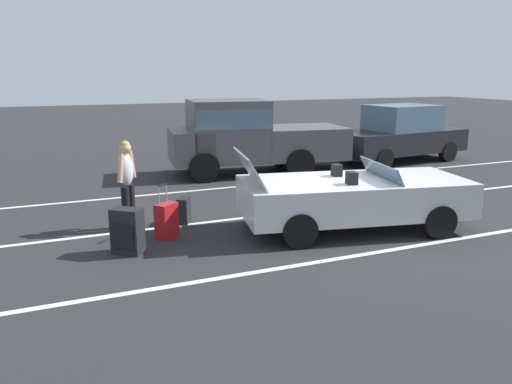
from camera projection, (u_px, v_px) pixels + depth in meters
ground_plane at (352, 229)px, 9.47m from camera, size 80.00×80.00×0.00m
lot_line_near at (395, 250)px, 8.35m from camera, size 18.00×0.12×0.01m
lot_line_mid at (314, 210)px, 10.77m from camera, size 18.00×0.12×0.01m
lot_line_far at (262, 184)px, 13.19m from camera, size 18.00×0.12×0.01m
convertible_car at (364, 197)px, 9.37m from camera, size 4.44×2.54×1.50m
suitcase_large_black at (127, 231)px, 8.11m from camera, size 0.55×0.52×0.74m
suitcase_medium_bright at (167, 220)px, 8.90m from camera, size 0.46×0.44×0.96m
suitcase_small_carryon at (184, 211)px, 9.77m from camera, size 0.34×0.39×0.50m
traveler_person at (127, 180)px, 9.25m from camera, size 0.44×0.53×1.65m
parked_sedan_near at (400, 134)px, 16.43m from camera, size 4.67×2.28×1.82m
parked_pickup_truck_far at (244, 135)px, 14.36m from camera, size 5.22×2.65×2.10m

